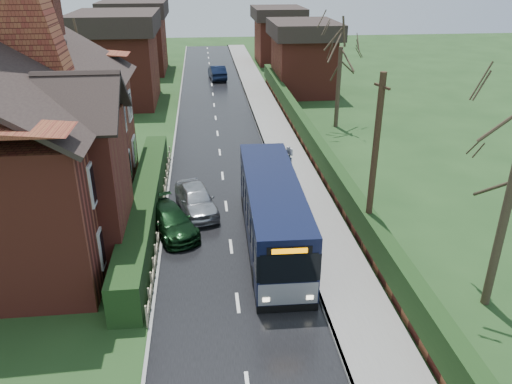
{
  "coord_description": "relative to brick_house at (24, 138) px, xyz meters",
  "views": [
    {
      "loc": [
        -0.92,
        -16.83,
        11.31
      ],
      "look_at": [
        1.29,
        3.71,
        1.8
      ],
      "focal_mm": 35.0,
      "sensor_mm": 36.0,
      "label": 1
    }
  ],
  "objects": [
    {
      "name": "right_wall_hedge",
      "position": [
        14.53,
        5.22,
        -3.36
      ],
      "size": [
        0.6,
        50.0,
        1.8
      ],
      "color": "maroon",
      "rests_on": "ground"
    },
    {
      "name": "car_silver",
      "position": [
        7.23,
        0.83,
        -3.69
      ],
      "size": [
        2.51,
        4.3,
        1.37
      ],
      "primitive_type": "imported",
      "rotation": [
        0.0,
        0.0,
        0.23
      ],
      "color": "#B7B8BC",
      "rests_on": "ground"
    },
    {
      "name": "tree_right_far",
      "position": [
        17.73,
        14.05,
        1.9
      ],
      "size": [
        4.35,
        4.35,
        8.4
      ],
      "color": "#382C21",
      "rests_on": "ground"
    },
    {
      "name": "ground",
      "position": [
        8.73,
        -4.78,
        -4.38
      ],
      "size": [
        140.0,
        140.0,
        0.0
      ],
      "primitive_type": "plane",
      "color": "#294B20",
      "rests_on": "ground"
    },
    {
      "name": "picket_fence",
      "position": [
        5.58,
        0.22,
        -3.93
      ],
      "size": [
        0.1,
        16.0,
        0.9
      ],
      "primitive_type": null,
      "color": "gray",
      "rests_on": "ground"
    },
    {
      "name": "pavement",
      "position": [
        12.98,
        5.22,
        -4.31
      ],
      "size": [
        2.5,
        100.0,
        0.14
      ],
      "primitive_type": "cube",
      "color": "slate",
      "rests_on": "ground"
    },
    {
      "name": "car_distant",
      "position": [
        9.41,
        31.95,
        -3.64
      ],
      "size": [
        1.98,
        4.58,
        1.47
      ],
      "primitive_type": "imported",
      "rotation": [
        0.0,
        0.0,
        3.24
      ],
      "color": "#101A32",
      "rests_on": "ground"
    },
    {
      "name": "kerb_left",
      "position": [
        5.68,
        5.22,
        -4.33
      ],
      "size": [
        0.12,
        100.0,
        0.1
      ],
      "primitive_type": "cube",
      "color": "gray",
      "rests_on": "ground"
    },
    {
      "name": "front_hedge",
      "position": [
        4.83,
        0.22,
        -3.58
      ],
      "size": [
        1.2,
        16.0,
        1.6
      ],
      "primitive_type": "cube",
      "color": "black",
      "rests_on": "ground"
    },
    {
      "name": "bus",
      "position": [
        10.57,
        -2.68,
        -2.91
      ],
      "size": [
        2.44,
        9.81,
        2.96
      ],
      "rotation": [
        0.0,
        0.0,
        -0.02
      ],
      "color": "black",
      "rests_on": "ground"
    },
    {
      "name": "kerb_right",
      "position": [
        11.78,
        5.22,
        -4.31
      ],
      "size": [
        0.12,
        100.0,
        0.14
      ],
      "primitive_type": "cube",
      "color": "gray",
      "rests_on": "ground"
    },
    {
      "name": "brick_house",
      "position": [
        0.0,
        0.0,
        0.0
      ],
      "size": [
        9.3,
        14.6,
        10.3
      ],
      "color": "maroon",
      "rests_on": "ground"
    },
    {
      "name": "car_green",
      "position": [
        6.09,
        -1.15,
        -3.79
      ],
      "size": [
        3.06,
        4.37,
        1.17
      ],
      "primitive_type": "imported",
      "rotation": [
        0.0,
        0.0,
        0.39
      ],
      "color": "black",
      "rests_on": "ground"
    },
    {
      "name": "bus_stop_sign",
      "position": [
        11.93,
        1.22,
        -2.33
      ],
      "size": [
        0.25,
        0.45,
        3.1
      ],
      "rotation": [
        0.0,
        0.0,
        0.41
      ],
      "color": "slate",
      "rests_on": "ground"
    },
    {
      "name": "telegraph_pole",
      "position": [
        14.51,
        -3.61,
        -0.5
      ],
      "size": [
        0.32,
        0.98,
        7.65
      ],
      "rotation": [
        0.0,
        0.0,
        0.25
      ],
      "color": "black",
      "rests_on": "ground"
    },
    {
      "name": "tree_house_side",
      "position": [
        0.7,
        9.06,
        2.29
      ],
      "size": [
        3.93,
        3.93,
        8.93
      ],
      "color": "#3D3224",
      "rests_on": "ground"
    },
    {
      "name": "road",
      "position": [
        8.73,
        5.22,
        -4.37
      ],
      "size": [
        6.0,
        100.0,
        0.02
      ],
      "primitive_type": "cube",
      "color": "black",
      "rests_on": "ground"
    }
  ]
}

